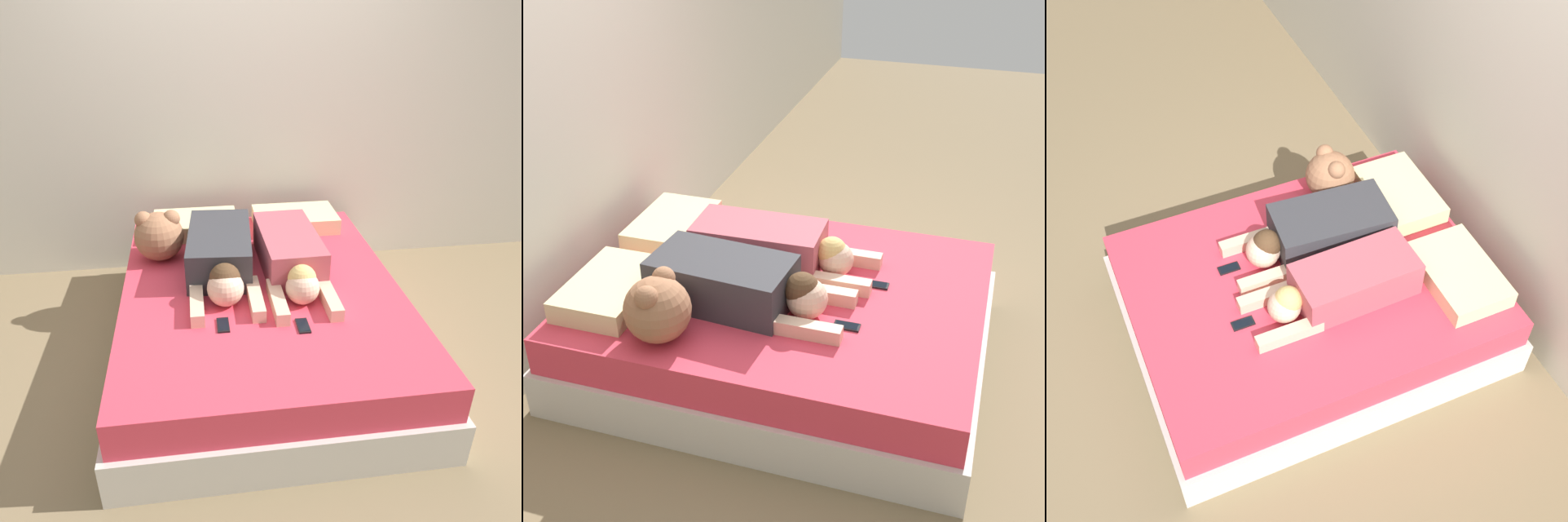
{
  "view_description": "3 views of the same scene",
  "coord_description": "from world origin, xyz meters",
  "views": [
    {
      "loc": [
        -0.34,
        -2.47,
        1.91
      ],
      "look_at": [
        0.0,
        0.0,
        0.58
      ],
      "focal_mm": 35.0,
      "sensor_mm": 36.0,
      "label": 1
    },
    {
      "loc": [
        -2.93,
        -0.92,
        2.38
      ],
      "look_at": [
        0.0,
        0.0,
        0.58
      ],
      "focal_mm": 50.0,
      "sensor_mm": 36.0,
      "label": 2
    },
    {
      "loc": [
        2.38,
        -1.04,
        3.57
      ],
      "look_at": [
        0.0,
        0.0,
        0.58
      ],
      "focal_mm": 50.0,
      "sensor_mm": 36.0,
      "label": 3
    }
  ],
  "objects": [
    {
      "name": "pillow_head_left",
      "position": [
        -0.35,
        0.77,
        0.49
      ],
      "size": [
        0.57,
        0.37,
        0.11
      ],
      "color": "beige",
      "rests_on": "bed"
    },
    {
      "name": "person_left",
      "position": [
        -0.21,
        0.15,
        0.55
      ],
      "size": [
        0.41,
        0.97,
        0.24
      ],
      "color": "#333338",
      "rests_on": "bed"
    },
    {
      "name": "plush_toy",
      "position": [
        -0.57,
        0.4,
        0.59
      ],
      "size": [
        0.3,
        0.3,
        0.32
      ],
      "color": "#996647",
      "rests_on": "bed"
    },
    {
      "name": "wall_back",
      "position": [
        0.0,
        1.16,
        1.3
      ],
      "size": [
        12.0,
        0.06,
        2.6
      ],
      "color": "beige",
      "rests_on": "ground_plane"
    },
    {
      "name": "cell_phone_right",
      "position": [
        0.15,
        -0.44,
        0.44
      ],
      "size": [
        0.06,
        0.12,
        0.01
      ],
      "color": "black",
      "rests_on": "bed"
    },
    {
      "name": "bed",
      "position": [
        0.0,
        0.0,
        0.21
      ],
      "size": [
        1.61,
        2.02,
        0.43
      ],
      "color": "beige",
      "rests_on": "ground_plane"
    },
    {
      "name": "ground_plane",
      "position": [
        0.0,
        0.0,
        0.0
      ],
      "size": [
        12.0,
        12.0,
        0.0
      ],
      "primitive_type": "plane",
      "color": "#7F6B4C"
    },
    {
      "name": "pillow_head_right",
      "position": [
        0.35,
        0.77,
        0.49
      ],
      "size": [
        0.57,
        0.37,
        0.11
      ],
      "color": "beige",
      "rests_on": "bed"
    },
    {
      "name": "cell_phone_left",
      "position": [
        -0.24,
        -0.38,
        0.44
      ],
      "size": [
        0.06,
        0.12,
        0.01
      ],
      "color": "black",
      "rests_on": "bed"
    },
    {
      "name": "person_right",
      "position": [
        0.19,
        0.11,
        0.54
      ],
      "size": [
        0.35,
        0.96,
        0.23
      ],
      "color": "#B24C59",
      "rests_on": "bed"
    }
  ]
}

